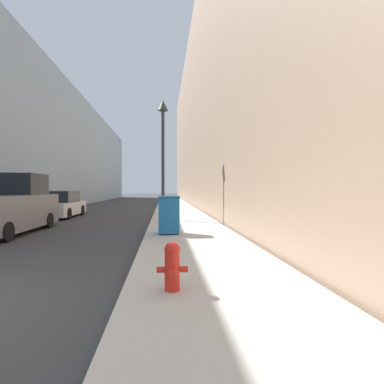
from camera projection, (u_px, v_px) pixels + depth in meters
sidewalk_right at (177, 211)px, 21.73m from camera, size 3.11×60.00×0.15m
building_left_glass at (12, 147)px, 28.22m from camera, size 12.00×60.00×11.16m
building_right_stone at (249, 119)px, 30.30m from camera, size 12.00×60.00×17.56m
fire_hydrant at (172, 265)px, 4.48m from camera, size 0.47×0.35×0.73m
trash_bin at (169, 214)px, 10.10m from camera, size 0.71×0.65×1.27m
lamppost at (163, 141)px, 14.62m from camera, size 0.51×0.51×5.86m
pickup_truck at (5, 208)px, 11.12m from camera, size 2.16×5.52×2.27m
parked_sedan_near at (60, 205)px, 17.42m from camera, size 1.91×4.46×1.53m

